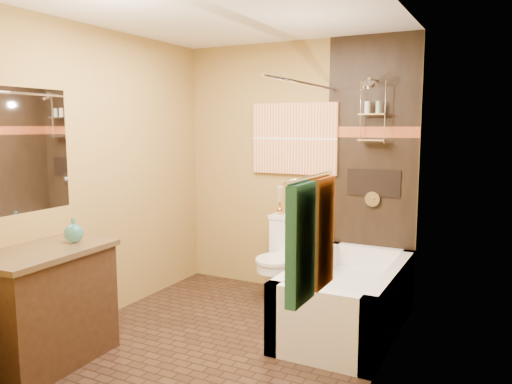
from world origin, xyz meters
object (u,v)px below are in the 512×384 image
Objects in this scene: sunset_painting at (294,139)px; vanity at (45,306)px; bathtub at (348,304)px; toilet at (282,258)px.

vanity is at bearing -112.06° from sunset_painting.
sunset_painting is 1.71m from bathtub.
sunset_painting is at bearing 65.62° from vanity.
vanity is (-1.72, -1.55, 0.20)m from bathtub.
bathtub is 2.33m from vanity.
toilet is (-0.00, -0.26, -1.15)m from sunset_painting.
sunset_painting is 2.71m from vanity.
sunset_painting is at bearing 137.85° from bathtub.
sunset_painting is 0.60× the size of bathtub.
toilet is at bearing 63.07° from vanity.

